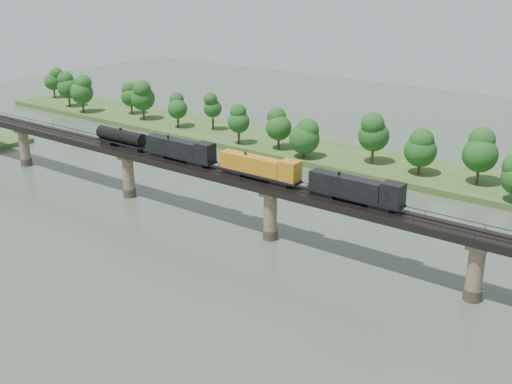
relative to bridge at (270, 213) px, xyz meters
The scene contains 6 objects.
ground 30.49m from the bridge, 90.00° to the right, with size 400.00×400.00×0.00m, color #374536.
far_bank 55.20m from the bridge, 90.00° to the left, with size 300.00×24.00×1.60m, color #315120.
bridge is the anchor object (origin of this frame).
bridge_superstructure 6.33m from the bridge, 90.00° to the left, with size 220.00×4.90×0.75m.
far_treeline 51.30m from the bridge, 99.23° to the left, with size 289.06×17.54×13.60m.
freight_train 12.98m from the bridge, behind, with size 75.89×2.96×5.22m.
Camera 1 is at (66.95, -63.77, 51.29)m, focal length 45.00 mm.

